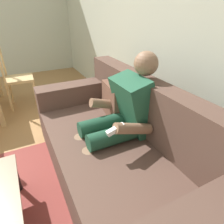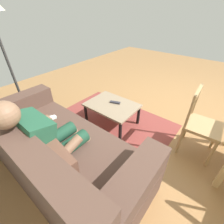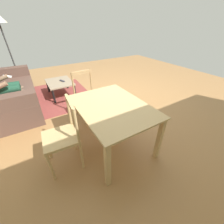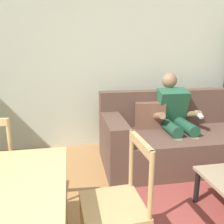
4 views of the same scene
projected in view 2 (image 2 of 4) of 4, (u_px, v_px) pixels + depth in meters
The scene contains 7 objects.
ground_plane at pixel (192, 115), 2.93m from camera, with size 8.32×8.32×0.00m, color #9E7042.
couch at pixel (56, 153), 1.76m from camera, with size 2.16×1.00×0.94m.
person_lounging at pixel (49, 142), 1.51m from camera, with size 0.59×0.91×1.18m.
coffee_table at pixel (112, 107), 2.56m from camera, with size 0.81×0.61×0.38m.
tv_remote at pixel (115, 102), 2.56m from camera, with size 0.05×0.17×0.02m, color #2D2D38.
dining_chair_facing_couch at pixel (201, 125), 1.99m from camera, with size 0.44×0.44×0.91m.
area_rug at pixel (112, 122), 2.75m from camera, with size 2.00×1.40×0.01m, color brown.
Camera 2 is at (-0.29, 2.80, 1.72)m, focal length 24.74 mm.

